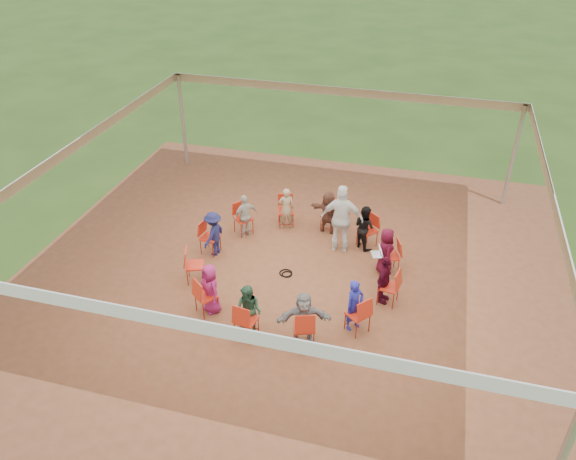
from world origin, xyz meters
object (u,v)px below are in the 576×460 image
(chair_0, at_px, (390,256))
(standing_person, at_px, (342,219))
(chair_2, at_px, (330,215))
(cable_coil, at_px, (286,274))
(chair_4, at_px, (243,219))
(person_seated_1, at_px, (364,227))
(chair_10, at_px, (358,314))
(chair_3, at_px, (286,211))
(person_seated_2, at_px, (328,212))
(person_seated_5, at_px, (214,234))
(person_seated_3, at_px, (286,208))
(chair_11, at_px, (388,287))
(laptop, at_px, (379,252))
(person_seated_9, at_px, (355,305))
(chair_1, at_px, (367,231))
(person_seated_6, at_px, (211,289))
(person_seated_8, at_px, (303,318))
(person_seated_7, at_px, (249,311))
(chair_5, at_px, (210,238))
(chair_8, at_px, (246,320))
(person_seated_4, at_px, (245,216))
(chair_6, at_px, (195,265))
(person_seated_10, at_px, (384,280))
(person_seated_0, at_px, (386,251))
(chair_7, at_px, (206,296))
(chair_9, at_px, (304,327))

(chair_0, distance_m, standing_person, 1.52)
(chair_2, height_order, cable_coil, chair_2)
(chair_4, height_order, person_seated_1, person_seated_1)
(chair_10, bearing_deg, cable_coil, 92.51)
(chair_3, height_order, cable_coil, chair_3)
(chair_10, xyz_separation_m, person_seated_2, (-1.40, 3.65, 0.15))
(person_seated_5, bearing_deg, chair_0, 105.41)
(chair_3, distance_m, chair_4, 1.20)
(person_seated_3, bearing_deg, standing_person, 137.79)
(chair_10, xyz_separation_m, chair_11, (0.50, 1.09, 0.00))
(cable_coil, distance_m, laptop, 2.27)
(cable_coil, bearing_deg, chair_2, 75.58)
(person_seated_2, xyz_separation_m, person_seated_9, (1.31, -3.57, 0.00))
(chair_1, height_order, laptop, chair_1)
(person_seated_6, distance_m, person_seated_8, 2.19)
(person_seated_7, xyz_separation_m, person_seated_8, (1.13, 0.10, 0.00))
(chair_4, relative_size, person_seated_2, 0.75)
(chair_5, xyz_separation_m, chair_8, (1.88, -2.68, 0.00))
(person_seated_4, xyz_separation_m, standing_person, (2.55, -0.00, 0.32))
(person_seated_6, bearing_deg, person_seated_3, 120.00)
(chair_6, relative_size, person_seated_10, 0.75)
(chair_0, relative_size, chair_5, 1.00)
(person_seated_0, relative_size, person_seated_4, 1.00)
(chair_0, height_order, person_seated_7, person_seated_7)
(chair_7, xyz_separation_m, chair_9, (2.28, -0.40, 0.00))
(chair_10, height_order, person_seated_4, person_seated_4)
(chair_11, bearing_deg, person_seated_10, 90.00)
(chair_8, relative_size, laptop, 2.35)
(person_seated_3, distance_m, person_seated_9, 4.24)
(person_seated_2, distance_m, cable_coil, 2.30)
(chair_4, relative_size, chair_5, 1.00)
(chair_4, xyz_separation_m, chair_5, (-0.50, -1.09, 0.00))
(chair_5, distance_m, person_seated_2, 3.19)
(chair_3, distance_m, person_seated_10, 3.91)
(person_seated_1, xyz_separation_m, person_seated_8, (-0.65, -3.74, 0.00))
(chair_4, bearing_deg, chair_9, 75.00)
(chair_7, bearing_deg, person_seated_7, 20.67)
(chair_2, relative_size, person_seated_1, 0.75)
(chair_4, relative_size, person_seated_8, 0.75)
(person_seated_4, bearing_deg, chair_3, 170.67)
(person_seated_9, relative_size, standing_person, 0.65)
(chair_3, xyz_separation_m, person_seated_3, (0.04, -0.11, 0.15))
(person_seated_4, distance_m, laptop, 3.66)
(chair_0, xyz_separation_m, chair_1, (-0.69, 0.98, 0.00))
(chair_5, xyz_separation_m, standing_person, (3.14, 1.01, 0.47))
(person_seated_6, bearing_deg, chair_11, 59.12)
(chair_4, relative_size, laptop, 2.35)
(chair_2, relative_size, person_seated_3, 0.75)
(chair_10, xyz_separation_m, person_seated_7, (-2.15, -0.68, 0.15))
(chair_6, bearing_deg, person_seated_9, 60.88)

